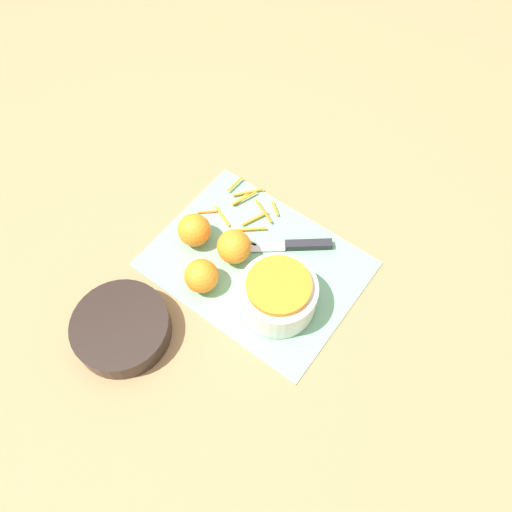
% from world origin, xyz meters
% --- Properties ---
extents(ground_plane, '(4.00, 4.00, 0.00)m').
position_xyz_m(ground_plane, '(0.00, 0.00, 0.00)').
color(ground_plane, '#9E754C').
extents(cutting_board, '(0.45, 0.34, 0.01)m').
position_xyz_m(cutting_board, '(0.00, 0.00, 0.00)').
color(cutting_board, '#75AD84').
rests_on(cutting_board, ground_plane).
extents(bowl_speckled, '(0.16, 0.16, 0.09)m').
position_xyz_m(bowl_speckled, '(-0.10, 0.05, 0.05)').
color(bowl_speckled, silver).
rests_on(bowl_speckled, cutting_board).
extents(bowl_dark, '(0.20, 0.20, 0.05)m').
position_xyz_m(bowl_dark, '(0.12, 0.29, 0.03)').
color(bowl_dark, black).
rests_on(bowl_dark, ground_plane).
extents(knife, '(0.19, 0.16, 0.02)m').
position_xyz_m(knife, '(-0.05, -0.09, 0.01)').
color(knife, '#232328').
rests_on(knife, cutting_board).
extents(orange_left, '(0.07, 0.07, 0.07)m').
position_xyz_m(orange_left, '(0.06, 0.11, 0.04)').
color(orange_left, orange).
rests_on(orange_left, cutting_board).
extents(orange_right, '(0.07, 0.07, 0.07)m').
position_xyz_m(orange_right, '(0.15, 0.03, 0.04)').
color(orange_right, orange).
rests_on(orange_right, cutting_board).
extents(orange_back, '(0.08, 0.08, 0.08)m').
position_xyz_m(orange_back, '(0.05, 0.01, 0.04)').
color(orange_back, orange).
rests_on(orange_back, cutting_board).
extents(peel_pile, '(0.17, 0.15, 0.01)m').
position_xyz_m(peel_pile, '(0.11, -0.10, 0.01)').
color(peel_pile, orange).
rests_on(peel_pile, cutting_board).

